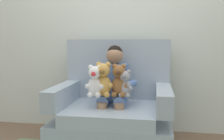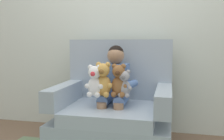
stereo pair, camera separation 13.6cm
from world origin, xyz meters
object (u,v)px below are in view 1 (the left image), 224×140
Objects in this scene: seated_child at (114,83)px; plush_white at (95,82)px; armchair at (114,113)px; plush_honey at (103,80)px; plush_grey at (125,84)px; plush_brown at (119,81)px.

seated_child is 2.78× the size of plush_white.
seated_child is (0.00, 0.01, 0.31)m from armchair.
seated_child is 2.56× the size of plush_honey.
plush_honey is 1.28× the size of plush_grey.
plush_white is at bearing -126.76° from armchair.
seated_child reaches higher than plush_honey.
plush_honey is at bearing -118.71° from seated_child.
plush_grey is at bearing 2.61° from plush_brown.
plush_brown is at bearing 7.28° from plush_honey.
armchair is at bearing 58.76° from plush_white.
plush_grey is (0.13, -0.15, 0.02)m from seated_child.
seated_child is 0.25m from plush_white.
plush_brown is (-0.05, 0.01, 0.02)m from plush_grey.
armchair reaches higher than plush_brown.
plush_white is (-0.14, -0.19, 0.34)m from armchair.
plush_honey is 0.20m from plush_grey.
seated_child is 2.69× the size of plush_brown.
armchair reaches higher than seated_child.
plush_brown is (0.22, 0.05, 0.00)m from plush_white.
armchair is at bearing 127.04° from plush_brown.
seated_child is 0.17m from plush_brown.
plush_white is at bearing -157.48° from plush_brown.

